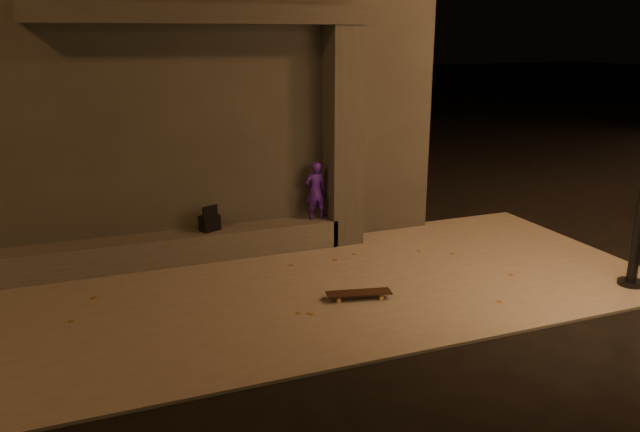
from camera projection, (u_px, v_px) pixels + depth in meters
name	position (u px, v px, depth m)	size (l,w,h in m)	color
ground	(335.00, 361.00, 6.93)	(120.00, 120.00, 0.00)	black
sidewalk	(280.00, 293.00, 8.71)	(11.00, 4.40, 0.04)	slate
building	(153.00, 84.00, 11.66)	(9.00, 5.10, 5.22)	#3C3936
ledge	(154.00, 250.00, 9.69)	(6.00, 0.55, 0.45)	#4D4A46
column	(343.00, 138.00, 10.36)	(0.55, 0.55, 3.60)	#3C3936
canopy	(205.00, 14.00, 9.09)	(5.00, 0.70, 0.28)	#3C3936
skateboarder	(316.00, 191.00, 10.43)	(0.36, 0.24, 0.98)	#461AAC
backpack	(210.00, 222.00, 9.89)	(0.35, 0.30, 0.43)	black
skateboard	(359.00, 293.00, 8.45)	(0.91, 0.41, 0.10)	black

